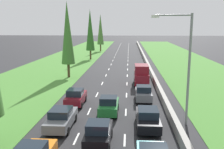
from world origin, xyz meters
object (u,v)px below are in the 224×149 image
at_px(black_sedan_right_lane, 148,118).
at_px(maroon_van_right_lane, 141,75).
at_px(black_hatchback_centre_lane, 99,133).
at_px(poplar_tree_fourth, 100,29).
at_px(green_hatchback_centre_lane, 109,105).
at_px(street_light_mast, 185,62).
at_px(grey_sedan_left_lane, 61,118).
at_px(poplar_tree_second, 67,33).
at_px(maroon_hatchback_left_lane, 76,97).
at_px(poplar_tree_third, 90,30).
at_px(grey_hatchback_right_lane, 143,93).

distance_m(black_sedan_right_lane, maroon_van_right_lane, 15.21).
distance_m(black_hatchback_centre_lane, poplar_tree_fourth, 65.08).
distance_m(black_hatchback_centre_lane, maroon_van_right_lane, 18.74).
height_order(green_hatchback_centre_lane, street_light_mast, street_light_mast).
bearing_deg(poplar_tree_fourth, grey_sedan_left_lane, -86.56).
distance_m(maroon_van_right_lane, poplar_tree_second, 13.23).
bearing_deg(street_light_mast, poplar_tree_second, 126.76).
relative_size(maroon_hatchback_left_lane, poplar_tree_second, 0.33).
distance_m(poplar_tree_second, poplar_tree_third, 21.86).
xyz_separation_m(black_hatchback_centre_lane, poplar_tree_fourth, (-7.02, 64.43, 6.01)).
xyz_separation_m(maroon_van_right_lane, green_hatchback_centre_lane, (-3.53, -12.14, -0.56)).
bearing_deg(street_light_mast, black_hatchback_centre_lane, -147.12).
bearing_deg(black_hatchback_centre_lane, poplar_tree_second, 108.09).
bearing_deg(grey_hatchback_right_lane, poplar_tree_third, 107.79).
bearing_deg(street_light_mast, poplar_tree_fourth, 102.60).
height_order(maroon_van_right_lane, poplar_tree_third, poplar_tree_third).
xyz_separation_m(black_hatchback_centre_lane, poplar_tree_third, (-7.26, 44.63, 6.15)).
bearing_deg(street_light_mast, grey_hatchback_right_lane, 113.36).
height_order(black_hatchback_centre_lane, grey_hatchback_right_lane, same).
xyz_separation_m(grey_sedan_left_lane, poplar_tree_fourth, (-3.71, 61.69, 6.03)).
distance_m(maroon_hatchback_left_lane, poplar_tree_fourth, 56.13).
xyz_separation_m(grey_hatchback_right_lane, maroon_van_right_lane, (0.11, 7.63, 0.56)).
bearing_deg(black_sedan_right_lane, poplar_tree_third, 104.62).
bearing_deg(poplar_tree_third, black_sedan_right_lane, -75.38).
relative_size(black_sedan_right_lane, poplar_tree_third, 0.38).
bearing_deg(black_sedan_right_lane, black_hatchback_centre_lane, -138.47).
distance_m(green_hatchback_centre_lane, maroon_hatchback_left_lane, 4.40).
bearing_deg(street_light_mast, maroon_van_right_lane, 100.84).
distance_m(grey_sedan_left_lane, street_light_mast, 10.81).
bearing_deg(poplar_tree_fourth, black_hatchback_centre_lane, -83.78).
height_order(grey_sedan_left_lane, poplar_tree_second, poplar_tree_second).
distance_m(poplar_tree_fourth, street_light_mast, 61.76).
xyz_separation_m(grey_hatchback_right_lane, grey_sedan_left_lane, (-6.93, -7.99, -0.02)).
relative_size(black_sedan_right_lane, green_hatchback_centre_lane, 1.15).
height_order(poplar_tree_second, street_light_mast, poplar_tree_second).
xyz_separation_m(maroon_hatchback_left_lane, street_light_mast, (9.85, -4.56, 4.40)).
distance_m(black_hatchback_centre_lane, maroon_hatchback_left_lane, 9.37).
xyz_separation_m(green_hatchback_centre_lane, street_light_mast, (6.25, -2.05, 4.40)).
height_order(maroon_van_right_lane, grey_sedan_left_lane, maroon_van_right_lane).
distance_m(black_hatchback_centre_lane, grey_hatchback_right_lane, 11.32).
relative_size(maroon_van_right_lane, poplar_tree_second, 0.42).
height_order(grey_hatchback_right_lane, green_hatchback_centre_lane, same).
bearing_deg(poplar_tree_third, black_hatchback_centre_lane, -80.76).
bearing_deg(grey_sedan_left_lane, poplar_tree_fourth, 93.44).
bearing_deg(street_light_mast, black_sedan_right_lane, -160.65).
height_order(green_hatchback_centre_lane, maroon_hatchback_left_lane, same).
relative_size(maroon_van_right_lane, poplar_tree_third, 0.41).
relative_size(maroon_van_right_lane, street_light_mast, 0.54).
height_order(black_sedan_right_lane, maroon_hatchback_left_lane, maroon_hatchback_left_lane).
xyz_separation_m(maroon_van_right_lane, grey_sedan_left_lane, (-7.05, -15.62, -0.59)).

